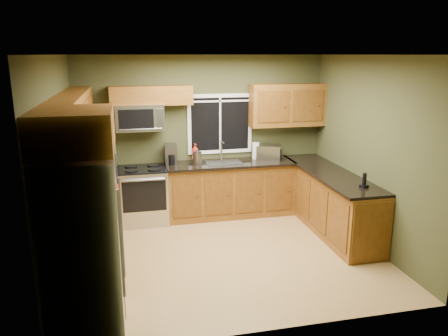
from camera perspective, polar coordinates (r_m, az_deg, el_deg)
name	(u,v)px	position (r m, az deg, el deg)	size (l,w,h in m)	color
floor	(226,254)	(6.22, 0.26, -11.14)	(4.20, 4.20, 0.00)	#A58048
ceiling	(226,55)	(5.60, 0.29, 14.58)	(4.20, 4.20, 0.00)	white
back_wall	(203,136)	(7.49, -2.80, 4.20)	(4.20, 4.20, 0.00)	#3A3D20
front_wall	(269,204)	(4.10, 5.90, -4.76)	(4.20, 4.20, 0.00)	#3A3D20
left_wall	(58,169)	(5.69, -20.81, -0.12)	(3.60, 3.60, 0.00)	#3A3D20
right_wall	(370,153)	(6.55, 18.50, 1.93)	(3.60, 3.60, 0.00)	#3A3D20
window	(220,124)	(7.50, -0.53, 5.80)	(1.12, 0.03, 1.02)	white
base_cabinets_left	(92,222)	(6.37, -16.83, -6.74)	(0.60, 2.65, 0.90)	brown
countertop_left	(92,189)	(6.22, -16.92, -2.69)	(0.65, 2.65, 0.04)	black
base_cabinets_back	(230,190)	(7.50, 0.81, -2.85)	(2.17, 0.60, 0.90)	brown
countertop_back	(231,164)	(7.35, 0.86, 0.59)	(2.17, 0.65, 0.04)	black
base_cabinets_peninsula	(329,202)	(7.10, 13.61, -4.31)	(0.60, 2.52, 0.90)	brown
countertop_peninsula	(330,173)	(6.96, 13.63, -0.64)	(0.65, 2.50, 0.04)	black
upper_cabinets_left	(73,121)	(6.04, -19.10, 5.78)	(0.33, 2.65, 0.72)	brown
upper_cabinets_back_left	(151,95)	(7.14, -9.47, 9.34)	(1.30, 0.33, 0.30)	brown
upper_cabinets_back_right	(287,105)	(7.64, 8.26, 8.14)	(1.30, 0.33, 0.72)	brown
upper_cabinet_over_fridge	(73,130)	(4.24, -19.14, 4.67)	(0.72, 0.90, 0.38)	brown
refrigerator	(83,244)	(4.56, -17.94, -9.43)	(0.74, 0.90, 1.80)	#B7B7BC
range	(144,195)	(7.29, -10.44, -3.49)	(0.76, 0.69, 0.94)	#B7B7BC
microwave	(140,117)	(7.14, -10.95, 6.52)	(0.76, 0.41, 0.42)	#B7B7BC
sink	(224,162)	(7.34, -0.04, 0.82)	(0.60, 0.42, 0.36)	slate
toaster_oven	(269,152)	(7.60, 5.86, 2.10)	(0.49, 0.44, 0.25)	#B7B7BC
coffee_maker	(171,155)	(7.29, -6.95, 1.75)	(0.21, 0.27, 0.32)	slate
kettle	(197,158)	(7.17, -3.51, 1.35)	(0.15, 0.15, 0.26)	#B7B7BC
paper_towel_roll	(256,151)	(7.59, 4.16, 2.27)	(0.16, 0.16, 0.32)	white
soap_bottle_a	(195,152)	(7.42, -3.78, 2.04)	(0.12, 0.12, 0.30)	red
soap_bottle_c	(197,156)	(7.41, -3.61, 1.57)	(0.15, 0.15, 0.19)	white
cordless_phone	(364,183)	(6.25, 17.83, -1.90)	(0.12, 0.12, 0.21)	black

